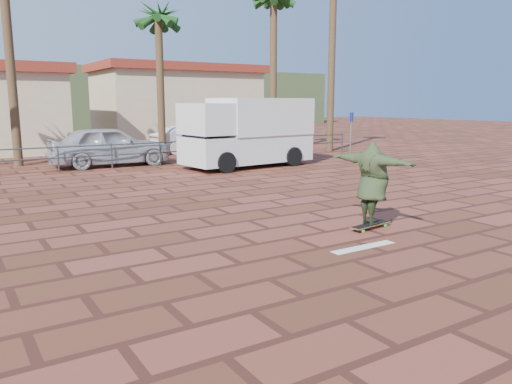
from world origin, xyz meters
TOP-DOWN VIEW (x-y plane):
  - ground at (0.00, 0.00)m, footprint 120.00×120.00m
  - paint_stripe at (0.70, -1.20)m, footprint 1.40×0.22m
  - guardrail at (0.00, 12.00)m, footprint 24.06×0.06m
  - palm_center at (3.50, 15.50)m, footprint 2.40×2.40m
  - palm_right at (9.00, 14.00)m, footprint 2.40×2.40m
  - building_east at (8.00, 24.00)m, footprint 10.60×6.60m
  - hill_front at (0.00, 50.00)m, footprint 70.00×18.00m
  - longboard at (1.76, -0.31)m, footprint 1.10×0.38m
  - skateboarder at (1.76, -0.31)m, footprint 0.76×2.15m
  - campervan at (4.95, 9.83)m, footprint 5.49×2.74m
  - car_silver at (0.23, 13.00)m, footprint 4.93×2.16m
  - car_white at (5.49, 16.32)m, footprint 4.27×1.55m
  - street_sign at (10.71, 10.00)m, footprint 0.41×0.20m

SIDE VIEW (x-z plane):
  - ground at x=0.00m, z-range 0.00..0.00m
  - paint_stripe at x=0.70m, z-range 0.00..0.01m
  - longboard at x=1.76m, z-range 0.03..0.14m
  - guardrail at x=0.00m, z-range 0.18..1.18m
  - car_white at x=5.49m, z-range 0.00..1.40m
  - car_silver at x=0.23m, z-range 0.00..1.65m
  - skateboarder at x=1.76m, z-range 0.11..1.82m
  - campervan at x=4.95m, z-range 0.07..2.82m
  - street_sign at x=10.71m, z-range 0.42..2.54m
  - building_east at x=8.00m, z-range 0.04..5.04m
  - hill_front at x=0.00m, z-range 0.00..6.00m
  - palm_center at x=3.50m, z-range 2.49..10.24m
  - palm_right at x=9.00m, z-range 3.06..12.11m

